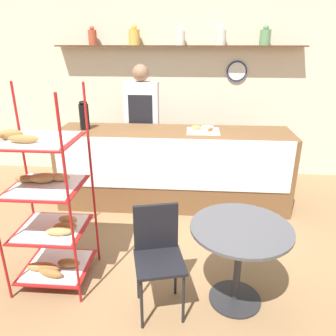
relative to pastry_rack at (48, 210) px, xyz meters
name	(u,v)px	position (x,y,z in m)	size (l,w,h in m)	color
ground_plane	(164,267)	(0.98, 0.23, -0.72)	(14.00, 14.00, 0.00)	olive
back_wall	(179,89)	(0.99, 2.84, 0.65)	(10.00, 0.30, 2.70)	beige
display_counter	(173,168)	(0.98, 1.62, -0.21)	(2.99, 0.72, 1.02)	brown
pastry_rack	(48,210)	(0.00, 0.00, 0.00)	(0.64, 0.60, 1.77)	#A51919
person_worker	(142,123)	(0.50, 2.14, 0.26)	(0.47, 0.24, 1.79)	#282833
cafe_table	(240,245)	(1.63, -0.15, -0.17)	(0.81, 0.81, 0.73)	#262628
cafe_chair	(158,248)	(0.98, -0.23, -0.17)	(0.46, 0.46, 0.89)	black
coffee_carafe	(84,115)	(-0.16, 1.61, 0.48)	(0.12, 0.12, 0.37)	black
donut_tray_counter	(204,129)	(1.37, 1.65, 0.32)	(0.40, 0.35, 0.05)	silver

